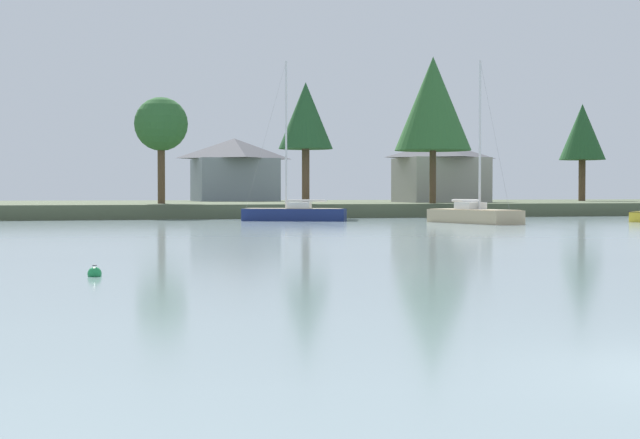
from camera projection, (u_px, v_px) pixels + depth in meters
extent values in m
cube|color=#4C563D|center=(114.00, 208.00, 105.40)|extent=(241.33, 49.01, 1.25)
cube|color=tan|center=(474.00, 221.00, 72.59)|extent=(4.18, 9.10, 1.71)
cube|color=#CCB78E|center=(474.00, 210.00, 72.57)|extent=(3.78, 8.52, 0.04)
cube|color=silver|center=(470.00, 206.00, 72.95)|extent=(1.98, 2.21, 0.53)
cylinder|color=silver|center=(480.00, 135.00, 71.79)|extent=(0.18, 0.18, 11.01)
cylinder|color=silver|center=(466.00, 201.00, 73.48)|extent=(0.80, 3.47, 0.14)
cylinder|color=silver|center=(466.00, 200.00, 73.48)|extent=(0.73, 3.13, 0.14)
cylinder|color=#999999|center=(495.00, 134.00, 70.23)|extent=(0.68, 3.46, 10.97)
cone|color=gold|center=(637.00, 219.00, 76.03)|extent=(2.16, 2.04, 1.76)
cube|color=navy|center=(294.00, 219.00, 78.74)|extent=(8.53, 5.45, 1.67)
cube|color=#CCB78E|center=(294.00, 209.00, 78.72)|extent=(7.96, 5.00, 0.04)
cube|color=silver|center=(299.00, 205.00, 78.66)|extent=(2.27, 2.09, 0.50)
cylinder|color=silver|center=(286.00, 135.00, 78.64)|extent=(0.17, 0.17, 11.89)
cylinder|color=silver|center=(306.00, 201.00, 78.58)|extent=(3.09, 1.45, 0.13)
cylinder|color=silver|center=(306.00, 200.00, 78.58)|extent=(2.79, 1.33, 0.14)
cylinder|color=#999999|center=(266.00, 135.00, 78.85)|extent=(3.06, 1.35, 11.85)
sphere|color=#1E8C47|center=(95.00, 274.00, 26.45)|extent=(0.38, 0.38, 0.38)
torus|color=#333338|center=(95.00, 265.00, 26.45)|extent=(0.12, 0.12, 0.02)
cylinder|color=brown|center=(306.00, 159.00, 88.93)|extent=(0.70, 0.70, 8.18)
cone|color=#235128|center=(306.00, 116.00, 88.82)|extent=(4.98, 4.98, 6.09)
cylinder|color=brown|center=(161.00, 170.00, 91.44)|extent=(0.70, 0.70, 6.35)
sphere|color=#2D602D|center=(161.00, 124.00, 91.32)|extent=(5.05, 5.05, 5.05)
cylinder|color=brown|center=(433.00, 159.00, 93.66)|extent=(0.63, 0.63, 8.48)
cone|color=#2D602D|center=(433.00, 103.00, 93.52)|extent=(7.39, 7.39, 9.03)
cylinder|color=brown|center=(582.00, 167.00, 121.19)|extent=(0.85, 0.85, 8.40)
cone|color=#235128|center=(582.00, 132.00, 121.07)|extent=(5.69, 5.69, 6.96)
cube|color=gray|center=(234.00, 180.00, 120.77)|extent=(9.64, 8.97, 5.25)
pyramid|color=#47474C|center=(234.00, 149.00, 120.66)|extent=(10.41, 9.69, 2.52)
cube|color=#9E998E|center=(441.00, 180.00, 106.69)|extent=(8.75, 7.59, 4.85)
pyramid|color=#47474C|center=(441.00, 150.00, 106.60)|extent=(9.45, 8.20, 1.74)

